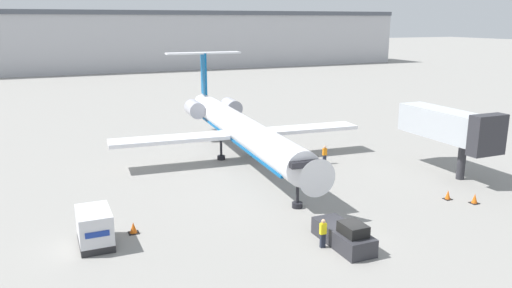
% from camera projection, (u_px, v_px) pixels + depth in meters
% --- Properties ---
extents(ground_plane, '(600.00, 600.00, 0.00)m').
position_uv_depth(ground_plane, '(349.00, 247.00, 30.94)').
color(ground_plane, gray).
extents(terminal_building, '(180.00, 16.80, 16.19)m').
position_uv_depth(terminal_building, '(102.00, 41.00, 135.80)').
color(terminal_building, '#B2B2B7').
rests_on(terminal_building, ground).
extents(airplane_main, '(25.43, 32.95, 9.82)m').
position_uv_depth(airplane_main, '(240.00, 127.00, 49.46)').
color(airplane_main, white).
rests_on(airplane_main, ground).
extents(pushback_tug, '(1.85, 4.79, 1.82)m').
position_uv_depth(pushback_tug, '(344.00, 235.00, 31.01)').
color(pushback_tug, '#2D2D33').
rests_on(pushback_tug, ground).
extents(luggage_cart, '(1.99, 3.26, 2.29)m').
position_uv_depth(luggage_cart, '(95.00, 228.00, 30.94)').
color(luggage_cart, '#232326').
rests_on(luggage_cart, ground).
extents(worker_near_tug, '(0.40, 0.26, 1.86)m').
position_uv_depth(worker_near_tug, '(323.00, 232.00, 30.63)').
color(worker_near_tug, '#232838').
rests_on(worker_near_tug, ground).
extents(worker_by_wing, '(0.40, 0.25, 1.81)m').
position_uv_depth(worker_by_wing, '(325.00, 154.00, 48.58)').
color(worker_by_wing, '#232838').
rests_on(worker_by_wing, ground).
extents(traffic_cone_left, '(0.68, 0.68, 0.77)m').
position_uv_depth(traffic_cone_left, '(133.00, 228.00, 32.83)').
color(traffic_cone_left, black).
rests_on(traffic_cone_left, ground).
extents(traffic_cone_right, '(0.58, 0.58, 0.73)m').
position_uv_depth(traffic_cone_right, '(448.00, 195.00, 39.04)').
color(traffic_cone_right, black).
rests_on(traffic_cone_right, ground).
extents(traffic_cone_mid, '(0.62, 0.62, 0.78)m').
position_uv_depth(traffic_cone_mid, '(475.00, 199.00, 38.17)').
color(traffic_cone_mid, black).
rests_on(traffic_cone_mid, ground).
extents(jet_bridge, '(3.20, 10.17, 6.19)m').
position_uv_depth(jet_bridge, '(450.00, 126.00, 44.62)').
color(jet_bridge, '#2D2D33').
rests_on(jet_bridge, ground).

